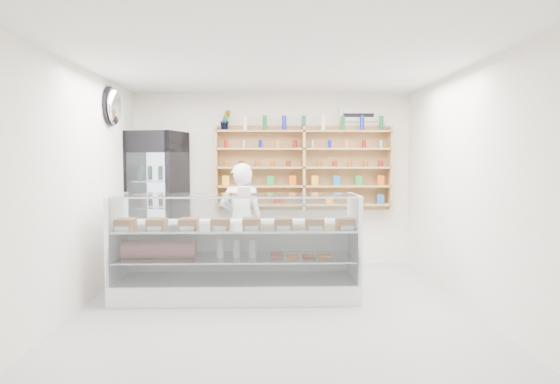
{
  "coord_description": "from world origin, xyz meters",
  "views": [
    {
      "loc": [
        -0.09,
        -5.68,
        1.72
      ],
      "look_at": [
        0.08,
        0.9,
        1.3
      ],
      "focal_mm": 32.0,
      "sensor_mm": 36.0,
      "label": 1
    }
  ],
  "objects": [
    {
      "name": "wall_sign",
      "position": [
        1.4,
        2.47,
        2.45
      ],
      "size": [
        0.62,
        0.03,
        0.2
      ],
      "primitive_type": "cube",
      "color": "white",
      "rests_on": "back_wall"
    },
    {
      "name": "room",
      "position": [
        0.0,
        0.0,
        1.4
      ],
      "size": [
        5.0,
        5.0,
        5.0
      ],
      "color": "#A7A6AB",
      "rests_on": "ground"
    },
    {
      "name": "wall_shelving",
      "position": [
        0.5,
        2.34,
        1.59
      ],
      "size": [
        2.84,
        0.28,
        1.33
      ],
      "color": "tan",
      "rests_on": "back_wall"
    },
    {
      "name": "shop_worker",
      "position": [
        -0.46,
        1.42,
        0.84
      ],
      "size": [
        0.63,
        0.43,
        1.68
      ],
      "primitive_type": "imported",
      "rotation": [
        0.0,
        0.0,
        3.2
      ],
      "color": "silver",
      "rests_on": "floor"
    },
    {
      "name": "security_mirror",
      "position": [
        -2.17,
        1.2,
        2.45
      ],
      "size": [
        0.15,
        0.5,
        0.5
      ],
      "primitive_type": "ellipsoid",
      "color": "silver",
      "rests_on": "left_wall"
    },
    {
      "name": "display_counter",
      "position": [
        -0.47,
        0.48,
        0.36
      ],
      "size": [
        2.99,
        0.89,
        1.3
      ],
      "color": "white",
      "rests_on": "floor"
    },
    {
      "name": "potted_plant",
      "position": [
        -0.75,
        2.34,
        2.36
      ],
      "size": [
        0.22,
        0.2,
        0.32
      ],
      "primitive_type": "imported",
      "rotation": [
        0.0,
        0.0,
        0.36
      ],
      "color": "#1E6626",
      "rests_on": "wall_shelving"
    },
    {
      "name": "drinks_cooler",
      "position": [
        -1.81,
        2.13,
        1.09
      ],
      "size": [
        0.94,
        0.92,
        2.16
      ],
      "rotation": [
        0.0,
        0.0,
        -0.24
      ],
      "color": "black",
      "rests_on": "floor"
    }
  ]
}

